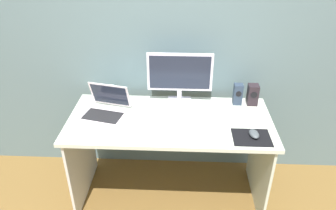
{
  "coord_description": "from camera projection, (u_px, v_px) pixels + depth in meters",
  "views": [
    {
      "loc": [
        0.08,
        -1.95,
        1.98
      ],
      "look_at": [
        -0.01,
        -0.02,
        0.86
      ],
      "focal_mm": 34.49,
      "sensor_mm": 36.0,
      "label": 1
    }
  ],
  "objects": [
    {
      "name": "mouse",
      "position": [
        254.0,
        134.0,
        2.12
      ],
      "size": [
        0.07,
        0.11,
        0.04
      ],
      "primitive_type": "ellipsoid",
      "rotation": [
        0.0,
        0.0,
        0.16
      ],
      "color": "#43494E",
      "rests_on": "mousepad"
    },
    {
      "name": "laptop",
      "position": [
        106.0,
        109.0,
        2.35
      ],
      "size": [
        0.36,
        0.34,
        0.21
      ],
      "color": "white",
      "rests_on": "desk"
    },
    {
      "name": "speaker_right",
      "position": [
        253.0,
        95.0,
        2.46
      ],
      "size": [
        0.08,
        0.08,
        0.16
      ],
      "color": "black",
      "rests_on": "desk"
    },
    {
      "name": "keyboard_external",
      "position": [
        179.0,
        136.0,
        2.13
      ],
      "size": [
        0.43,
        0.12,
        0.01
      ],
      "primitive_type": "cube",
      "rotation": [
        0.0,
        0.0,
        -0.03
      ],
      "color": "white",
      "rests_on": "desk"
    },
    {
      "name": "mousepad",
      "position": [
        252.0,
        137.0,
        2.12
      ],
      "size": [
        0.25,
        0.2,
        0.0
      ],
      "primitive_type": "cube",
      "color": "black",
      "rests_on": "desk"
    },
    {
      "name": "ground_plane",
      "position": [
        170.0,
        193.0,
        2.68
      ],
      "size": [
        8.0,
        8.0,
        0.0
      ],
      "primitive_type": "plane",
      "color": "brown"
    },
    {
      "name": "speaker_near_monitor",
      "position": [
        238.0,
        94.0,
        2.46
      ],
      "size": [
        0.07,
        0.07,
        0.17
      ],
      "color": "#283547",
      "rests_on": "desk"
    },
    {
      "name": "monitor",
      "position": [
        180.0,
        76.0,
        2.42
      ],
      "size": [
        0.49,
        0.14,
        0.4
      ],
      "color": "silver",
      "rests_on": "desk"
    },
    {
      "name": "desk",
      "position": [
        170.0,
        136.0,
        2.39
      ],
      "size": [
        1.46,
        0.67,
        0.73
      ],
      "color": "beige",
      "rests_on": "ground_plane"
    },
    {
      "name": "fishbowl",
      "position": [
        111.0,
        93.0,
        2.51
      ],
      "size": [
        0.14,
        0.14,
        0.14
      ],
      "primitive_type": "sphere",
      "color": "silver",
      "rests_on": "desk"
    },
    {
      "name": "wall_back",
      "position": [
        172.0,
        30.0,
        2.43
      ],
      "size": [
        6.0,
        0.04,
        2.5
      ],
      "primitive_type": "cube",
      "color": "slate",
      "rests_on": "ground_plane"
    }
  ]
}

